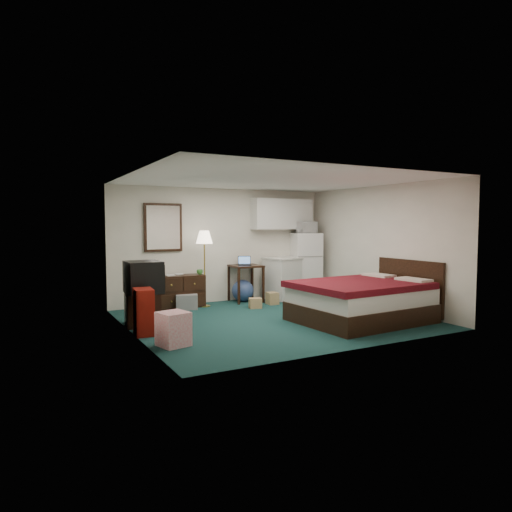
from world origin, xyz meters
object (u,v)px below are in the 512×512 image
bed (361,302)px  tv_stand (142,309)px  floor_lamp (205,269)px  fridge (306,265)px  suitcase (144,312)px  dresser (180,291)px  kitchen_counter (284,279)px  desk (246,283)px

bed → tv_stand: 3.80m
floor_lamp → fridge: (2.61, 0.09, -0.04)m
suitcase → floor_lamp: bearing=52.4°
bed → suitcase: suitcase is taller
dresser → tv_stand: dresser is taller
kitchen_counter → tv_stand: bearing=-175.4°
bed → suitcase: 3.73m
floor_lamp → desk: (1.03, 0.14, -0.39)m
floor_lamp → desk: floor_lamp is taller
dresser → desk: bearing=2.2°
floor_lamp → kitchen_counter: floor_lamp is taller
floor_lamp → fridge: 2.61m
bed → fridge: bearing=72.1°
dresser → desk: (1.51, -0.04, 0.07)m
floor_lamp → suitcase: (-1.74, -1.82, -0.43)m
fridge → kitchen_counter: bearing=-164.5°
dresser → kitchen_counter: bearing=1.7°
floor_lamp → desk: bearing=7.8°
dresser → bed: 3.70m
suitcase → tv_stand: bearing=83.7°
floor_lamp → fridge: floor_lamp is taller
fridge → bed: size_ratio=0.69×
dresser → floor_lamp: (0.47, -0.18, 0.46)m
dresser → suitcase: (-1.27, -2.00, 0.03)m
kitchen_counter → tv_stand: (-3.61, -1.24, -0.18)m
kitchen_counter → dresser: bearing=163.6°
dresser → fridge: size_ratio=0.65×
floor_lamp → desk: size_ratio=1.95×
bed → tv_stand: size_ratio=3.57×
dresser → tv_stand: 1.74m
kitchen_counter → desk: bearing=162.8°
kitchen_counter → bed: kitchen_counter is taller
kitchen_counter → fridge: size_ratio=0.61×
tv_stand → suitcase: (-0.15, -0.68, 0.08)m
desk → fridge: size_ratio=0.54×
bed → suitcase: (-3.63, 0.84, 0.01)m
tv_stand → kitchen_counter: bearing=27.4°
fridge → tv_stand: bearing=-148.0°
tv_stand → suitcase: suitcase is taller
floor_lamp → bed: floor_lamp is taller
kitchen_counter → fridge: (0.60, -0.00, 0.29)m
desk → tv_stand: 2.93m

